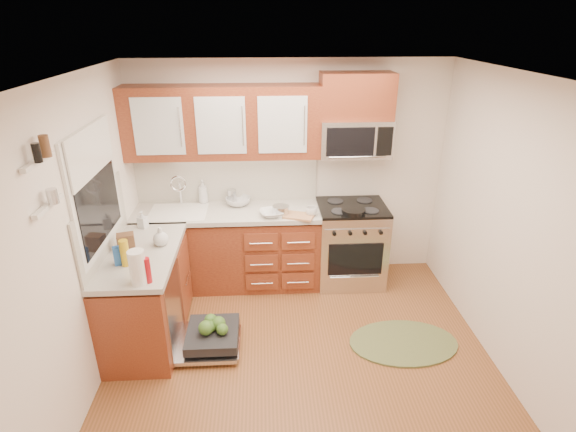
{
  "coord_description": "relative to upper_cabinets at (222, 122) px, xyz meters",
  "views": [
    {
      "loc": [
        -0.31,
        -3.15,
        2.88
      ],
      "look_at": [
        -0.08,
        0.85,
        1.1
      ],
      "focal_mm": 28.0,
      "sensor_mm": 36.0,
      "label": 1
    }
  ],
  "objects": [
    {
      "name": "shelf_upper",
      "position": [
        -0.99,
        -1.92,
        0.17
      ],
      "size": [
        0.04,
        0.4,
        0.03
      ],
      "primitive_type": "cube",
      "color": "white",
      "rests_on": "ground"
    },
    {
      "name": "cutting_board",
      "position": [
        0.79,
        -0.35,
        -0.94
      ],
      "size": [
        0.36,
        0.3,
        0.02
      ],
      "primitive_type": "cube",
      "rotation": [
        0.0,
        0.0,
        -0.36
      ],
      "color": "#B18151",
      "rests_on": "countertop_back"
    },
    {
      "name": "blue_carton",
      "position": [
        -0.83,
        -1.26,
        -0.87
      ],
      "size": [
        0.12,
        0.09,
        0.17
      ],
      "primitive_type": "cube",
      "rotation": [
        0.0,
        0.0,
        0.35
      ],
      "color": "#2457A8",
      "rests_on": "countertop_left"
    },
    {
      "name": "range",
      "position": [
        1.41,
        -0.15,
        -1.4
      ],
      "size": [
        0.76,
        0.64,
        0.95
      ],
      "primitive_type": null,
      "color": "silver",
      "rests_on": "ground"
    },
    {
      "name": "base_cabinet_left",
      "position": [
        -0.72,
        -1.05,
        -1.45
      ],
      "size": [
        0.6,
        1.25,
        0.85
      ],
      "primitive_type": "cube",
      "color": "maroon",
      "rests_on": "ground"
    },
    {
      "name": "soap_bottle_c",
      "position": [
        -0.55,
        -0.93,
        -0.86
      ],
      "size": [
        0.19,
        0.19,
        0.18
      ],
      "primitive_type": "imported",
      "rotation": [
        0.0,
        0.0,
        0.39
      ],
      "color": "#999999",
      "rests_on": "countertop_left"
    },
    {
      "name": "skillet",
      "position": [
        1.38,
        -0.34,
        -0.9
      ],
      "size": [
        0.3,
        0.3,
        0.05
      ],
      "primitive_type": "cylinder",
      "rotation": [
        0.0,
        0.0,
        -0.17
      ],
      "color": "black",
      "rests_on": "range"
    },
    {
      "name": "window",
      "position": [
        -1.01,
        -1.07,
        -0.32
      ],
      "size": [
        0.03,
        1.05,
        1.05
      ],
      "primitive_type": null,
      "color": "white",
      "rests_on": "ground"
    },
    {
      "name": "bowl_b",
      "position": [
        0.12,
        0.03,
        -0.91
      ],
      "size": [
        0.33,
        0.33,
        0.09
      ],
      "primitive_type": "imported",
      "rotation": [
        0.0,
        0.0,
        -0.21
      ],
      "color": "#999999",
      "rests_on": "countertop_back"
    },
    {
      "name": "backsplash_back",
      "position": [
        0.0,
        0.16,
        -0.67
      ],
      "size": [
        2.05,
        0.02,
        0.57
      ],
      "primitive_type": "cube",
      "color": "beige",
      "rests_on": "ground"
    },
    {
      "name": "paper_towel_roll",
      "position": [
        -0.59,
        -1.58,
        -0.81
      ],
      "size": [
        0.17,
        0.17,
        0.29
      ],
      "primitive_type": "cylinder",
      "rotation": [
        0.0,
        0.0,
        0.34
      ],
      "color": "white",
      "rests_on": "countertop_left"
    },
    {
      "name": "cup",
      "position": [
        0.93,
        -0.32,
        -0.9
      ],
      "size": [
        0.16,
        0.16,
        0.1
      ],
      "primitive_type": "imported",
      "rotation": [
        0.0,
        0.0,
        0.34
      ],
      "color": "#999999",
      "rests_on": "countertop_back"
    },
    {
      "name": "window_blind",
      "position": [
        -0.98,
        -1.07,
        0.0
      ],
      "size": [
        0.02,
        0.96,
        0.4
      ],
      "primitive_type": "cube",
      "color": "white",
      "rests_on": "ground"
    },
    {
      "name": "ceiling",
      "position": [
        0.73,
        -1.57,
        0.62
      ],
      "size": [
        3.5,
        3.5,
        0.0
      ],
      "primitive_type": "plane",
      "rotation": [
        3.14,
        0.0,
        0.0
      ],
      "color": "white",
      "rests_on": "ground"
    },
    {
      "name": "microwave",
      "position": [
        1.41,
        -0.02,
        -0.18
      ],
      "size": [
        0.76,
        0.38,
        0.4
      ],
      "primitive_type": null,
      "color": "silver",
      "rests_on": "ground"
    },
    {
      "name": "cabinet_over_mw",
      "position": [
        1.41,
        0.0,
        0.26
      ],
      "size": [
        0.76,
        0.35,
        0.47
      ],
      "primitive_type": "cube",
      "color": "maroon",
      "rests_on": "ground"
    },
    {
      "name": "wall_front",
      "position": [
        0.73,
        -3.33,
        -0.62
      ],
      "size": [
        3.5,
        0.04,
        2.5
      ],
      "primitive_type": "cube",
      "color": "silver",
      "rests_on": "ground"
    },
    {
      "name": "wall_right",
      "position": [
        2.48,
        -1.57,
        -0.62
      ],
      "size": [
        0.04,
        3.5,
        2.5
      ],
      "primitive_type": "cube",
      "color": "silver",
      "rests_on": "ground"
    },
    {
      "name": "wall_back",
      "position": [
        0.73,
        0.18,
        -0.62
      ],
      "size": [
        3.5,
        0.04,
        2.5
      ],
      "primitive_type": "cube",
      "color": "silver",
      "rests_on": "ground"
    },
    {
      "name": "soap_bottle_b",
      "position": [
        -0.81,
        -0.52,
        -0.86
      ],
      "size": [
        0.11,
        0.11,
        0.18
      ],
      "primitive_type": "imported",
      "rotation": [
        0.0,
        0.0,
        -0.39
      ],
      "color": "#999999",
      "rests_on": "countertop_left"
    },
    {
      "name": "backsplash_left",
      "position": [
        -1.01,
        -1.05,
        -0.67
      ],
      "size": [
        0.02,
        1.25,
        0.57
      ],
      "primitive_type": "cube",
      "color": "beige",
      "rests_on": "ground"
    },
    {
      "name": "wall_left",
      "position": [
        -1.02,
        -1.57,
        -0.62
      ],
      "size": [
        0.04,
        3.5,
        2.5
      ],
      "primitive_type": "cube",
      "color": "silver",
      "rests_on": "ground"
    },
    {
      "name": "wooden_box",
      "position": [
        -0.85,
        -0.98,
        -0.88
      ],
      "size": [
        0.17,
        0.14,
        0.15
      ],
      "primitive_type": "cube",
      "rotation": [
        0.0,
        0.0,
        0.26
      ],
      "color": "brown",
      "rests_on": "countertop_left"
    },
    {
      "name": "countertop_back",
      "position": [
        0.0,
        -0.14,
        -0.97
      ],
      "size": [
        2.07,
        0.64,
        0.05
      ],
      "primitive_type": "cube",
      "color": "beige",
      "rests_on": "base_cabinet_back"
    },
    {
      "name": "bowl_a",
      "position": [
        0.5,
        -0.31,
        -0.92
      ],
      "size": [
        0.3,
        0.3,
        0.06
      ],
      "primitive_type": "imported",
      "rotation": [
        0.0,
        0.0,
        0.19
      ],
      "color": "#999999",
      "rests_on": "countertop_back"
    },
    {
      "name": "shelf_lower",
      "position": [
        -0.99,
        -1.92,
        -0.12
      ],
      "size": [
        0.04,
        0.4,
        0.03
      ],
      "primitive_type": "cube",
      "color": "white",
      "rests_on": "ground"
    },
    {
      "name": "mustard_bottle",
      "position": [
        -0.78,
        -1.29,
        -0.83
      ],
      "size": [
        0.08,
        0.08,
        0.24
      ],
      "primitive_type": "cylinder",
      "rotation": [
        0.0,
        0.0,
        -0.04
      ],
      "color": "gold",
      "rests_on": "countertop_left"
    },
    {
      "name": "sink",
      "position": [
        -0.52,
        -0.16,
        -1.07
      ],
      "size": [
        0.62,
        0.5,
        0.26
      ],
      "primitive_type": null,
      "color": "white",
      "rests_on": "ground"
    },
    {
      "name": "canister",
      "position": [
        0.05,
        0.07,
        -0.87
      ],
      "size": [
        0.14,
        0.14,
        0.17
      ],
      "primitive_type": "cylinder",
      "rotation": [
        0.0,
        0.0,
        0.42
      ],
      "color": "silver",
      "rests_on": "countertop_back"
    },
    {
      "name": "base_cabinet_back",
      "position": [
        0.0,
        -0.12,
        -1.45
      ],
      "size": [
        2.05,
        0.6,
        0.85
      ],
      "primitive_type": "cube",
      "color": "maroon",
      "rests_on": "ground"
    },
    {
      "name": "countertop_left",
      "position": [
        -0.71,
        -1.05,
        -0.97
      ],
      "size": [
        0.64,
        1.27,
        0.05
      ],
      "primitive_type": "cube",
      "color": "beige",
      "rests_on": "base_cabinet_left"
    },
    {
      "name": "rug",
      "position": [
        1.73,
        -1.34,
        -1.86
      ],
      "size": [
        1.23,
        1.05,
        0.02
      ],
      "primitive_type": null,
      "rotation": [
        0.0,
        0.0,
        -0.42
      ],
      "color": "olive",
      "rests_on": "ground"
    },
    {
      "name": "floor",
      "position": [
        0.73,
        -1.57,
        -1.88
      ],
      "size": [
        3.5,
        3.5,
        0.0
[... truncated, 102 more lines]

